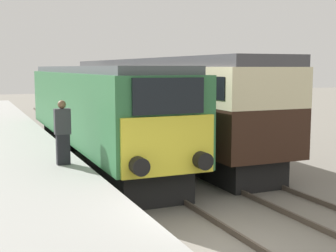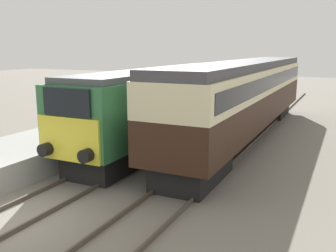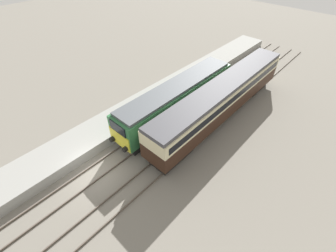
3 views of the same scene
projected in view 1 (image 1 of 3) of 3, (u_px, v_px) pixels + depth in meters
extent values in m
cube|color=gray|center=(13.00, 166.00, 15.27)|extent=(3.50, 50.00, 0.97)
cube|color=#4C4238|center=(116.00, 193.00, 13.59)|extent=(0.07, 60.00, 0.14)
cube|color=#4C4238|center=(161.00, 188.00, 14.14)|extent=(0.07, 60.00, 0.14)
cube|color=#4C4238|center=(218.00, 182.00, 14.91)|extent=(0.07, 60.00, 0.14)
cube|color=#4C4238|center=(256.00, 177.00, 15.46)|extent=(0.07, 60.00, 0.14)
cube|color=black|center=(136.00, 174.00, 14.09)|extent=(2.03, 4.00, 1.00)
cube|color=black|center=(71.00, 133.00, 22.82)|extent=(2.03, 4.00, 1.00)
cube|color=#2D6B3D|center=(95.00, 105.00, 18.23)|extent=(2.70, 14.56, 2.49)
cube|color=yellow|center=(169.00, 146.00, 11.61)|extent=(2.48, 0.10, 1.49)
cube|color=black|center=(169.00, 96.00, 11.46)|extent=(1.89, 0.10, 0.90)
cube|color=#4C5156|center=(94.00, 69.00, 18.06)|extent=(2.38, 13.98, 0.24)
cylinder|color=black|center=(139.00, 166.00, 11.14)|extent=(0.44, 0.35, 0.44)
cylinder|color=black|center=(203.00, 161.00, 11.80)|extent=(0.44, 0.35, 0.44)
cube|color=black|center=(232.00, 165.00, 15.48)|extent=(1.89, 3.60, 0.95)
cube|color=black|center=(109.00, 119.00, 29.00)|extent=(1.89, 3.60, 0.95)
cube|color=#331E14|center=(152.00, 109.00, 22.08)|extent=(2.70, 19.21, 1.54)
cube|color=beige|center=(151.00, 80.00, 21.91)|extent=(2.71, 19.21, 1.21)
cube|color=black|center=(151.00, 80.00, 21.91)|extent=(2.75, 18.44, 0.67)
cube|color=#424247|center=(151.00, 63.00, 21.81)|extent=(2.48, 19.21, 0.36)
cube|color=black|center=(63.00, 149.00, 13.12)|extent=(0.36, 0.24, 0.86)
cube|color=#333338|center=(62.00, 121.00, 13.02)|extent=(0.44, 0.26, 0.72)
sphere|color=brown|center=(62.00, 104.00, 12.96)|extent=(0.23, 0.23, 0.23)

